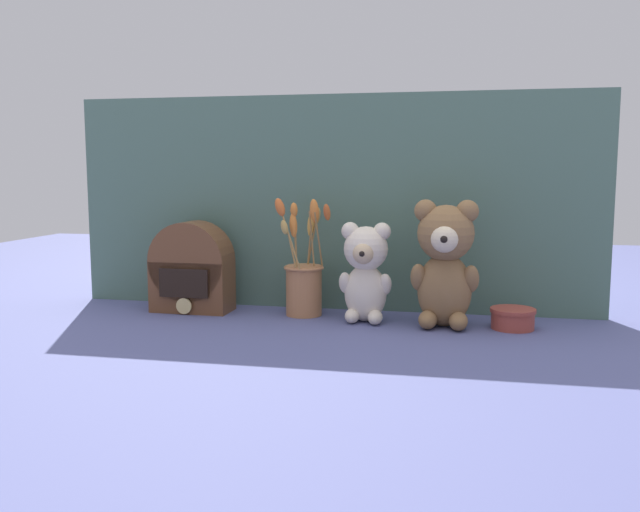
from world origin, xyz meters
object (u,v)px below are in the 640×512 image
(teddy_bear_large, at_px, (445,261))
(vintage_radio, at_px, (192,271))
(decorative_tin_tall, at_px, (513,318))
(flower_vase, at_px, (304,280))
(teddy_bear_medium, at_px, (365,270))

(teddy_bear_large, xyz_separation_m, vintage_radio, (-0.66, 0.05, -0.05))
(decorative_tin_tall, bearing_deg, vintage_radio, 177.26)
(teddy_bear_large, relative_size, flower_vase, 0.98)
(teddy_bear_large, height_order, vintage_radio, teddy_bear_large)
(teddy_bear_medium, height_order, flower_vase, flower_vase)
(teddy_bear_medium, relative_size, flower_vase, 0.80)
(teddy_bear_large, distance_m, flower_vase, 0.37)
(flower_vase, height_order, decorative_tin_tall, flower_vase)
(flower_vase, bearing_deg, vintage_radio, -178.47)
(flower_vase, distance_m, vintage_radio, 0.31)
(vintage_radio, bearing_deg, flower_vase, 1.53)
(teddy_bear_medium, bearing_deg, flower_vase, 165.92)
(teddy_bear_large, xyz_separation_m, flower_vase, (-0.36, 0.06, -0.07))
(flower_vase, xyz_separation_m, decorative_tin_tall, (0.52, -0.05, -0.07))
(vintage_radio, distance_m, decorative_tin_tall, 0.83)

